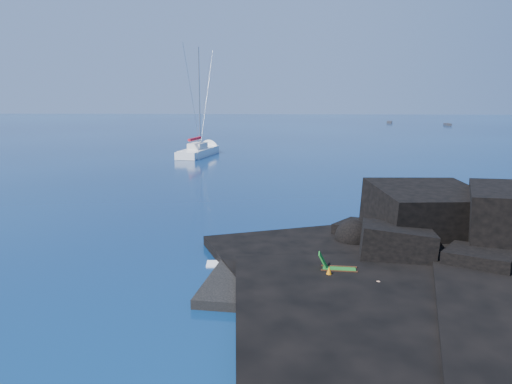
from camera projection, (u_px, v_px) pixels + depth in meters
The scene contains 10 objects.
ground at pixel (202, 288), 19.33m from camera, with size 400.00×400.00×0.00m, color black.
beach at pixel (318, 286), 19.54m from camera, with size 8.50×6.00×0.70m, color black.
surf_foam at pixel (323, 251), 23.92m from camera, with size 10.00×8.00×0.06m, color white, non-canonical shape.
sailboat at pixel (199, 156), 62.95m from camera, with size 2.68×12.80×13.42m, color white, non-canonical shape.
deck_chair at pixel (339, 264), 19.51m from camera, with size 1.45×0.63×1.00m, color #186D20, non-canonical shape.
towel at pixel (365, 288), 18.28m from camera, with size 2.02×0.96×0.05m, color beige.
sunbather at pixel (365, 284), 18.25m from camera, with size 1.92×0.47×0.26m, color tan, non-canonical shape.
marker_cone at pixel (329, 274), 19.00m from camera, with size 0.39×0.39×0.59m, color #CE730A.
distant_boat_a at pixel (389, 123), 141.44m from camera, with size 1.37×4.41×0.59m, color #2B2B30.
distant_boat_b at pixel (447, 125), 130.04m from camera, with size 1.30×4.18×0.56m, color #2B2C31.
Camera 1 is at (3.26, -18.12, 7.27)m, focal length 35.00 mm.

